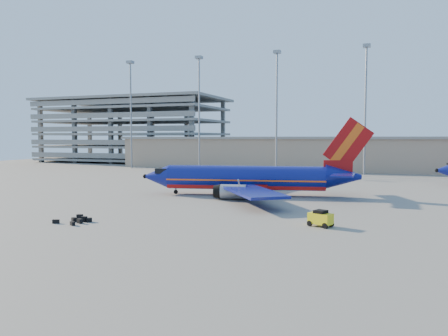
% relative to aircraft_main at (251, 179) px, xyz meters
% --- Properties ---
extents(ground, '(220.00, 220.00, 0.00)m').
position_rel_aircraft_main_xyz_m(ground, '(-1.52, -3.94, -2.37)').
color(ground, slate).
rests_on(ground, ground).
extents(terminal_building, '(122.00, 16.00, 8.50)m').
position_rel_aircraft_main_xyz_m(terminal_building, '(8.48, 54.06, 1.94)').
color(terminal_building, gray).
rests_on(terminal_building, ground).
extents(parking_garage, '(62.00, 32.00, 21.40)m').
position_rel_aircraft_main_xyz_m(parking_garage, '(-63.52, 70.10, 9.36)').
color(parking_garage, slate).
rests_on(parking_garage, ground).
extents(light_mast_row, '(101.60, 1.60, 28.65)m').
position_rel_aircraft_main_xyz_m(light_mast_row, '(3.48, 42.06, 15.18)').
color(light_mast_row, gray).
rests_on(light_mast_row, ground).
extents(aircraft_main, '(32.46, 30.91, 11.11)m').
position_rel_aircraft_main_xyz_m(aircraft_main, '(0.00, 0.00, 0.00)').
color(aircraft_main, navy).
rests_on(aircraft_main, ground).
extents(baggage_tug, '(2.48, 2.03, 1.54)m').
position_rel_aircraft_main_xyz_m(baggage_tug, '(12.52, -18.81, -1.57)').
color(baggage_tug, yellow).
rests_on(baggage_tug, ground).
extents(luggage_pile, '(3.24, 3.57, 0.54)m').
position_rel_aircraft_main_xyz_m(luggage_pile, '(-10.09, -24.98, -2.16)').
color(luggage_pile, black).
rests_on(luggage_pile, ground).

